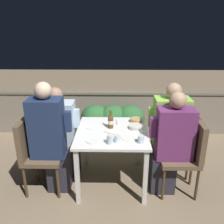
% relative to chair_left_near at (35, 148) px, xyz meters
% --- Properties ---
extents(ground_plane, '(16.00, 16.00, 0.00)m').
position_rel_chair_left_near_xyz_m(ground_plane, '(0.91, 0.14, -0.55)').
color(ground_plane, '#847056').
extents(parapet_wall, '(9.00, 0.18, 0.79)m').
position_rel_chair_left_near_xyz_m(parapet_wall, '(0.91, 1.65, -0.15)').
color(parapet_wall, gray).
rests_on(parapet_wall, ground_plane).
extents(dining_table, '(0.85, 0.90, 0.72)m').
position_rel_chair_left_near_xyz_m(dining_table, '(0.91, 0.14, 0.07)').
color(dining_table, white).
rests_on(dining_table, ground_plane).
extents(planter_hedge, '(1.05, 0.47, 0.70)m').
position_rel_chair_left_near_xyz_m(planter_hedge, '(0.90, 1.14, -0.16)').
color(planter_hedge, brown).
rests_on(planter_hedge, ground_plane).
extents(chair_left_near, '(0.45, 0.44, 0.92)m').
position_rel_chair_left_near_xyz_m(chair_left_near, '(0.00, 0.00, 0.00)').
color(chair_left_near, brown).
rests_on(chair_left_near, ground_plane).
extents(person_navy_jumper, '(0.47, 0.26, 1.36)m').
position_rel_chair_left_near_xyz_m(person_navy_jumper, '(0.20, 0.00, 0.13)').
color(person_navy_jumper, '#282833').
rests_on(person_navy_jumper, ground_plane).
extents(chair_left_far, '(0.45, 0.44, 0.92)m').
position_rel_chair_left_near_xyz_m(chair_left_far, '(0.04, 0.31, 0.00)').
color(chair_left_far, brown).
rests_on(chair_left_far, ground_plane).
extents(person_blue_shirt, '(0.50, 0.26, 1.21)m').
position_rel_chair_left_near_xyz_m(person_blue_shirt, '(0.25, 0.31, 0.05)').
color(person_blue_shirt, '#282833').
rests_on(person_blue_shirt, ground_plane).
extents(chair_right_near, '(0.45, 0.44, 0.92)m').
position_rel_chair_left_near_xyz_m(chair_right_near, '(1.80, -0.01, 0.00)').
color(chair_right_near, brown).
rests_on(chair_right_near, ground_plane).
extents(person_purple_stripe, '(0.49, 0.26, 1.26)m').
position_rel_chair_left_near_xyz_m(person_purple_stripe, '(1.59, -0.01, 0.08)').
color(person_purple_stripe, '#282833').
rests_on(person_purple_stripe, ground_plane).
extents(chair_right_far, '(0.45, 0.44, 0.92)m').
position_rel_chair_left_near_xyz_m(chair_right_far, '(1.82, 0.28, 0.00)').
color(chair_right_far, brown).
rests_on(chair_right_far, ground_plane).
extents(person_green_blouse, '(0.50, 0.26, 1.28)m').
position_rel_chair_left_near_xyz_m(person_green_blouse, '(1.62, 0.28, 0.09)').
color(person_green_blouse, '#282833').
rests_on(person_green_blouse, ground_plane).
extents(beer_bottle, '(0.07, 0.07, 0.23)m').
position_rel_chair_left_near_xyz_m(beer_bottle, '(0.89, 0.23, 0.25)').
color(beer_bottle, brown).
rests_on(beer_bottle, dining_table).
extents(plate_0, '(0.23, 0.23, 0.01)m').
position_rel_chair_left_near_xyz_m(plate_0, '(0.70, 0.25, 0.17)').
color(plate_0, white).
rests_on(plate_0, dining_table).
extents(plate_1, '(0.21, 0.21, 0.01)m').
position_rel_chair_left_near_xyz_m(plate_1, '(1.12, -0.05, 0.17)').
color(plate_1, white).
rests_on(plate_1, dining_table).
extents(plate_2, '(0.21, 0.21, 0.01)m').
position_rel_chair_left_near_xyz_m(plate_2, '(0.73, -0.11, 0.17)').
color(plate_2, white).
rests_on(plate_2, dining_table).
extents(bowl_0, '(0.15, 0.15, 0.05)m').
position_rel_chair_left_near_xyz_m(bowl_0, '(1.22, 0.43, 0.19)').
color(bowl_0, tan).
rests_on(bowl_0, dining_table).
extents(bowl_1, '(0.17, 0.17, 0.05)m').
position_rel_chair_left_near_xyz_m(bowl_1, '(1.20, 0.22, 0.19)').
color(bowl_1, beige).
rests_on(bowl_1, dining_table).
extents(glass_cup_0, '(0.07, 0.07, 0.08)m').
position_rel_chair_left_near_xyz_m(glass_cup_0, '(1.23, -0.16, 0.21)').
color(glass_cup_0, silver).
rests_on(glass_cup_0, dining_table).
extents(glass_cup_1, '(0.07, 0.07, 0.10)m').
position_rel_chair_left_near_xyz_m(glass_cup_1, '(0.90, -0.18, 0.22)').
color(glass_cup_1, silver).
rests_on(glass_cup_1, dining_table).
extents(glass_cup_2, '(0.06, 0.06, 0.08)m').
position_rel_chair_left_near_xyz_m(glass_cup_2, '(0.98, -0.14, 0.21)').
color(glass_cup_2, silver).
rests_on(glass_cup_2, dining_table).
extents(fork_0, '(0.03, 0.17, 0.01)m').
position_rel_chair_left_near_xyz_m(fork_0, '(0.97, 0.40, 0.17)').
color(fork_0, silver).
rests_on(fork_0, dining_table).
extents(fork_1, '(0.16, 0.11, 0.01)m').
position_rel_chair_left_near_xyz_m(fork_1, '(0.89, 0.07, 0.17)').
color(fork_1, silver).
rests_on(fork_1, dining_table).
extents(potted_plant, '(0.28, 0.28, 0.59)m').
position_rel_chair_left_near_xyz_m(potted_plant, '(-0.21, 0.95, -0.19)').
color(potted_plant, brown).
rests_on(potted_plant, ground_plane).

